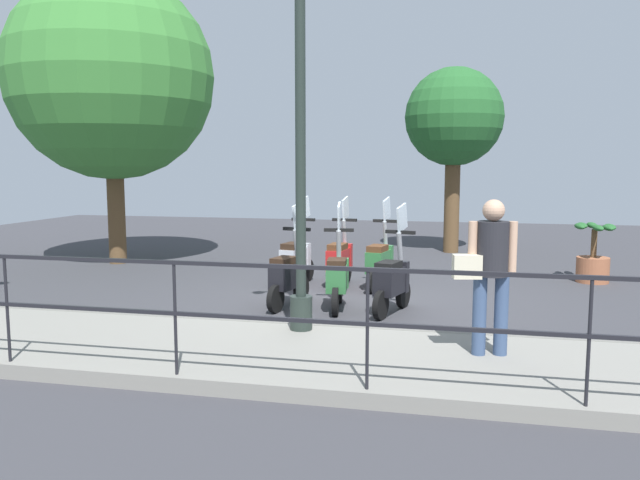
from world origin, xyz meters
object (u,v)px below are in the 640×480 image
at_px(lamp_post_near, 301,154).
at_px(scooter_near_2, 289,275).
at_px(scooter_near_1, 337,277).
at_px(scooter_far_1, 340,259).
at_px(scooter_far_0, 380,261).
at_px(tree_distant, 454,119).
at_px(potted_palm, 593,258).
at_px(scooter_near_0, 392,280).
at_px(scooter_far_2, 296,258).
at_px(tree_large, 111,78).
at_px(pedestrian_with_bag, 490,265).

height_order(lamp_post_near, scooter_near_2, lamp_post_near).
bearing_deg(scooter_near_1, scooter_far_1, 2.42).
bearing_deg(scooter_far_0, tree_distant, -1.73).
distance_m(lamp_post_near, scooter_far_0, 3.82).
bearing_deg(potted_palm, scooter_near_1, 127.12).
distance_m(scooter_near_0, scooter_near_1, 0.80).
relative_size(lamp_post_near, potted_palm, 4.35).
bearing_deg(scooter_near_1, tree_distant, -20.35).
distance_m(scooter_near_1, scooter_near_2, 0.73).
height_order(scooter_near_2, scooter_far_0, same).
bearing_deg(scooter_near_1, scooter_far_2, 25.36).
height_order(scooter_near_0, scooter_near_2, same).
bearing_deg(scooter_far_2, tree_large, 82.42).
bearing_deg(lamp_post_near, scooter_near_0, -28.89).
relative_size(scooter_near_1, scooter_far_0, 1.00).
xyz_separation_m(pedestrian_with_bag, potted_palm, (5.34, -2.05, -0.63)).
relative_size(pedestrian_with_bag, scooter_far_1, 1.03).
bearing_deg(scooter_near_2, tree_distant, -7.44).
relative_size(pedestrian_with_bag, scooter_near_2, 1.03).
relative_size(pedestrian_with_bag, scooter_near_1, 1.03).
height_order(lamp_post_near, tree_large, tree_large).
bearing_deg(scooter_far_1, scooter_near_0, -142.93).
xyz_separation_m(lamp_post_near, pedestrian_with_bag, (-0.55, -2.10, -1.13)).
height_order(potted_palm, scooter_far_0, scooter_far_0).
bearing_deg(scooter_far_1, potted_palm, -66.69).
height_order(lamp_post_near, scooter_far_2, lamp_post_near).
distance_m(lamp_post_near, scooter_near_2, 2.52).
bearing_deg(pedestrian_with_bag, potted_palm, -32.09).
xyz_separation_m(tree_distant, potted_palm, (-3.42, -2.52, -2.71)).
bearing_deg(potted_palm, pedestrian_with_bag, 158.99).
height_order(lamp_post_near, scooter_far_0, lamp_post_near).
bearing_deg(scooter_near_1, scooter_near_2, 82.91).
bearing_deg(pedestrian_with_bag, scooter_far_2, 26.78).
bearing_deg(scooter_near_0, tree_distant, 9.98).
relative_size(pedestrian_with_bag, scooter_near_0, 1.03).
height_order(lamp_post_near, scooter_near_1, lamp_post_near).
bearing_deg(scooter_near_1, lamp_post_near, 169.45).
bearing_deg(scooter_near_0, scooter_near_2, 103.09).
relative_size(scooter_near_1, scooter_near_2, 1.00).
xyz_separation_m(lamp_post_near, tree_distant, (8.21, -1.64, 0.95)).
bearing_deg(potted_palm, scooter_far_2, 105.67).
height_order(scooter_far_0, scooter_far_1, same).
bearing_deg(potted_palm, scooter_near_2, 122.66).
bearing_deg(scooter_far_0, scooter_far_2, 101.36).
xyz_separation_m(pedestrian_with_bag, scooter_near_2, (2.27, 2.73, -0.60)).
bearing_deg(tree_distant, lamp_post_near, 168.73).
xyz_separation_m(pedestrian_with_bag, scooter_near_0, (2.19, 1.20, -0.60)).
bearing_deg(potted_palm, tree_distant, 36.40).
bearing_deg(potted_palm, scooter_far_1, 107.46).
xyz_separation_m(lamp_post_near, scooter_far_2, (3.36, 0.94, -1.72)).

